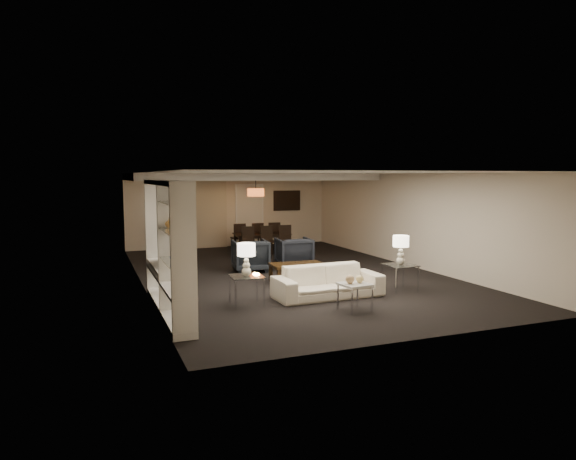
# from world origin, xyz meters

# --- Properties ---
(floor) EXTENTS (11.00, 11.00, 0.00)m
(floor) POSITION_xyz_m (0.00, 0.00, 0.00)
(floor) COLOR black
(floor) RESTS_ON ground
(ceiling) EXTENTS (7.00, 11.00, 0.02)m
(ceiling) POSITION_xyz_m (0.00, 0.00, 2.50)
(ceiling) COLOR silver
(ceiling) RESTS_ON ground
(wall_back) EXTENTS (7.00, 0.02, 2.50)m
(wall_back) POSITION_xyz_m (0.00, 5.50, 1.25)
(wall_back) COLOR beige
(wall_back) RESTS_ON ground
(wall_front) EXTENTS (7.00, 0.02, 2.50)m
(wall_front) POSITION_xyz_m (0.00, -5.50, 1.25)
(wall_front) COLOR beige
(wall_front) RESTS_ON ground
(wall_left) EXTENTS (0.02, 11.00, 2.50)m
(wall_left) POSITION_xyz_m (-3.50, 0.00, 1.25)
(wall_left) COLOR beige
(wall_left) RESTS_ON ground
(wall_right) EXTENTS (0.02, 11.00, 2.50)m
(wall_right) POSITION_xyz_m (3.50, 0.00, 1.25)
(wall_right) COLOR beige
(wall_right) RESTS_ON ground
(ceiling_soffit) EXTENTS (7.00, 4.00, 0.20)m
(ceiling_soffit) POSITION_xyz_m (0.00, 3.50, 2.40)
(ceiling_soffit) COLOR silver
(ceiling_soffit) RESTS_ON ceiling
(curtains) EXTENTS (1.50, 0.12, 2.40)m
(curtains) POSITION_xyz_m (-0.90, 5.42, 1.20)
(curtains) COLOR beige
(curtains) RESTS_ON wall_back
(door) EXTENTS (0.90, 0.05, 2.10)m
(door) POSITION_xyz_m (0.70, 5.47, 1.05)
(door) COLOR silver
(door) RESTS_ON wall_back
(painting) EXTENTS (0.95, 0.04, 0.65)m
(painting) POSITION_xyz_m (2.10, 5.46, 1.55)
(painting) COLOR #142D38
(painting) RESTS_ON wall_back
(media_unit) EXTENTS (0.38, 3.40, 2.35)m
(media_unit) POSITION_xyz_m (-3.31, -2.60, 1.18)
(media_unit) COLOR white
(media_unit) RESTS_ON wall_left
(pendant_light) EXTENTS (0.52, 0.52, 0.24)m
(pendant_light) POSITION_xyz_m (0.30, 3.50, 1.92)
(pendant_light) COLOR #D8591E
(pendant_light) RESTS_ON ceiling_soffit
(sofa) EXTENTS (2.20, 0.91, 0.64)m
(sofa) POSITION_xyz_m (-0.15, -2.58, 0.32)
(sofa) COLOR beige
(sofa) RESTS_ON floor
(coffee_table) EXTENTS (1.23, 0.75, 0.43)m
(coffee_table) POSITION_xyz_m (-0.15, -0.98, 0.21)
(coffee_table) COLOR black
(coffee_table) RESTS_ON floor
(armchair_left) EXTENTS (0.95, 0.98, 0.81)m
(armchair_left) POSITION_xyz_m (-0.75, 0.72, 0.41)
(armchair_left) COLOR black
(armchair_left) RESTS_ON floor
(armchair_right) EXTENTS (0.95, 0.98, 0.81)m
(armchair_right) POSITION_xyz_m (0.45, 0.72, 0.41)
(armchair_right) COLOR black
(armchair_right) RESTS_ON floor
(side_table_left) EXTENTS (0.64, 0.64, 0.56)m
(side_table_left) POSITION_xyz_m (-1.85, -2.58, 0.28)
(side_table_left) COLOR silver
(side_table_left) RESTS_ON floor
(side_table_right) EXTENTS (0.60, 0.60, 0.56)m
(side_table_right) POSITION_xyz_m (1.55, -2.58, 0.28)
(side_table_right) COLOR silver
(side_table_right) RESTS_ON floor
(table_lamp_left) EXTENTS (0.36, 0.36, 0.62)m
(table_lamp_left) POSITION_xyz_m (-1.85, -2.58, 0.87)
(table_lamp_left) COLOR white
(table_lamp_left) RESTS_ON side_table_left
(table_lamp_right) EXTENTS (0.35, 0.35, 0.62)m
(table_lamp_right) POSITION_xyz_m (1.55, -2.58, 0.87)
(table_lamp_right) COLOR beige
(table_lamp_right) RESTS_ON side_table_right
(marble_table) EXTENTS (0.56, 0.56, 0.50)m
(marble_table) POSITION_xyz_m (-0.15, -3.68, 0.25)
(marble_table) COLOR white
(marble_table) RESTS_ON floor
(gold_gourd_a) EXTENTS (0.16, 0.16, 0.16)m
(gold_gourd_a) POSITION_xyz_m (-0.25, -3.68, 0.58)
(gold_gourd_a) COLOR tan
(gold_gourd_a) RESTS_ON marble_table
(gold_gourd_b) EXTENTS (0.14, 0.14, 0.14)m
(gold_gourd_b) POSITION_xyz_m (-0.05, -3.68, 0.57)
(gold_gourd_b) COLOR #E3C678
(gold_gourd_b) RESTS_ON marble_table
(television) EXTENTS (1.10, 0.14, 0.63)m
(television) POSITION_xyz_m (-3.28, -1.84, 1.07)
(television) COLOR black
(television) RESTS_ON media_unit
(vase_blue) EXTENTS (0.17, 0.17, 0.18)m
(vase_blue) POSITION_xyz_m (-3.31, -3.47, 1.15)
(vase_blue) COLOR #2649A4
(vase_blue) RESTS_ON media_unit
(vase_amber) EXTENTS (0.16, 0.16, 0.16)m
(vase_amber) POSITION_xyz_m (-3.31, -2.97, 1.64)
(vase_amber) COLOR gold
(vase_amber) RESTS_ON media_unit
(floor_speaker) EXTENTS (0.13, 0.13, 1.10)m
(floor_speaker) POSITION_xyz_m (-3.20, -1.55, 0.55)
(floor_speaker) COLOR black
(floor_speaker) RESTS_ON floor
(dining_table) EXTENTS (1.82, 1.12, 0.61)m
(dining_table) POSITION_xyz_m (0.53, 3.60, 0.31)
(dining_table) COLOR black
(dining_table) RESTS_ON floor
(chair_nl) EXTENTS (0.43, 0.43, 0.91)m
(chair_nl) POSITION_xyz_m (-0.07, 2.95, 0.45)
(chair_nl) COLOR black
(chair_nl) RESTS_ON floor
(chair_nm) EXTENTS (0.44, 0.44, 0.91)m
(chair_nm) POSITION_xyz_m (0.53, 2.95, 0.45)
(chair_nm) COLOR black
(chair_nm) RESTS_ON floor
(chair_nr) EXTENTS (0.42, 0.42, 0.91)m
(chair_nr) POSITION_xyz_m (1.13, 2.95, 0.45)
(chair_nr) COLOR black
(chair_nr) RESTS_ON floor
(chair_fl) EXTENTS (0.44, 0.44, 0.91)m
(chair_fl) POSITION_xyz_m (-0.07, 4.25, 0.45)
(chair_fl) COLOR black
(chair_fl) RESTS_ON floor
(chair_fm) EXTENTS (0.45, 0.45, 0.91)m
(chair_fm) POSITION_xyz_m (0.53, 4.25, 0.45)
(chair_fm) COLOR black
(chair_fm) RESTS_ON floor
(chair_fr) EXTENTS (0.44, 0.44, 0.91)m
(chair_fr) POSITION_xyz_m (1.13, 4.25, 0.45)
(chair_fr) COLOR black
(chair_fr) RESTS_ON floor
(floor_lamp) EXTENTS (0.27, 0.27, 1.50)m
(floor_lamp) POSITION_xyz_m (-2.40, 5.20, 0.75)
(floor_lamp) COLOR black
(floor_lamp) RESTS_ON floor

